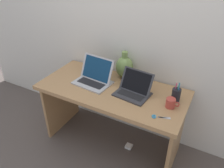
# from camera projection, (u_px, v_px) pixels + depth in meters

# --- Properties ---
(ground_plane) EXTENTS (6.00, 6.00, 0.00)m
(ground_plane) POSITION_uv_depth(u_px,v_px,m) (112.00, 142.00, 2.49)
(ground_plane) COLOR #564C47
(back_wall) EXTENTS (4.40, 0.04, 2.40)m
(back_wall) POSITION_uv_depth(u_px,v_px,m) (130.00, 29.00, 2.13)
(back_wall) COLOR silver
(back_wall) RESTS_ON ground
(desk) EXTENTS (1.42, 0.65, 0.72)m
(desk) POSITION_uv_depth(u_px,v_px,m) (112.00, 102.00, 2.19)
(desk) COLOR #AD7F51
(desk) RESTS_ON ground
(laptop_left) EXTENTS (0.37, 0.29, 0.24)m
(laptop_left) POSITION_uv_depth(u_px,v_px,m) (95.00, 76.00, 2.18)
(laptop_left) COLOR #B2B2B7
(laptop_left) RESTS_ON desk
(laptop_right) EXTENTS (0.33, 0.27, 0.21)m
(laptop_right) POSITION_uv_depth(u_px,v_px,m) (134.00, 88.00, 2.01)
(laptop_right) COLOR #333338
(laptop_right) RESTS_ON desk
(green_vase) EXTENTS (0.18, 0.18, 0.28)m
(green_vase) POSITION_uv_depth(u_px,v_px,m) (124.00, 66.00, 2.25)
(green_vase) COLOR #75934C
(green_vase) RESTS_ON desk
(coffee_mug) EXTENTS (0.12, 0.08, 0.08)m
(coffee_mug) POSITION_uv_depth(u_px,v_px,m) (171.00, 103.00, 1.84)
(coffee_mug) COLOR #B23D33
(coffee_mug) RESTS_ON desk
(pen_cup) EXTENTS (0.08, 0.08, 0.19)m
(pen_cup) POSITION_uv_depth(u_px,v_px,m) (176.00, 95.00, 1.91)
(pen_cup) COLOR black
(pen_cup) RESTS_ON desk
(scissors) EXTENTS (0.15, 0.08, 0.01)m
(scissors) POSITION_uv_depth(u_px,v_px,m) (158.00, 117.00, 1.75)
(scissors) COLOR #B7B7BC
(scissors) RESTS_ON desk
(power_brick) EXTENTS (0.07, 0.07, 0.03)m
(power_brick) POSITION_uv_depth(u_px,v_px,m) (129.00, 146.00, 2.41)
(power_brick) COLOR white
(power_brick) RESTS_ON ground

